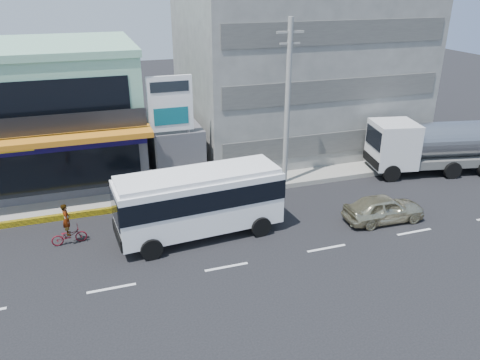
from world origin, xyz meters
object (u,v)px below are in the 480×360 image
motorcycle_rider (68,231)px  tanker_truck (432,145)px  billboard (171,110)px  sedan (384,208)px  minibus (199,198)px  satellite_dish (174,124)px  shop_building (38,116)px  utility_pole_near (287,105)px  concrete_building (297,52)px

motorcycle_rider → tanker_truck: bearing=5.6°
billboard → sedan: size_ratio=1.61×
minibus → motorcycle_rider: size_ratio=3.89×
satellite_dish → tanker_truck: size_ratio=0.16×
billboard → minibus: size_ratio=0.84×
shop_building → tanker_truck: size_ratio=1.35×
billboard → minibus: (0.11, -6.01, -2.91)m
utility_pole_near → sedan: size_ratio=2.33×
tanker_truck → concrete_building: bearing=125.9°
utility_pole_near → motorcycle_rider: size_ratio=4.72×
minibus → billboard: bearing=91.0°
concrete_building → tanker_truck: concrete_building is taller
utility_pole_near → shop_building: bearing=154.9°
minibus → sedan: minibus is taller
shop_building → sedan: bearing=-35.8°
utility_pole_near → sedan: (3.15, -5.85, -4.42)m
sedan → tanker_truck: 8.65m
concrete_building → motorcycle_rider: size_ratio=7.55×
minibus → motorcycle_rider: minibus is taller
utility_pole_near → tanker_truck: size_ratio=1.09×
minibus → motorcycle_rider: (-6.24, 1.17, -1.32)m
sedan → tanker_truck: bearing=-51.8°
concrete_building → utility_pole_near: 8.79m
concrete_building → satellite_dish: bearing=-158.2°
tanker_truck → billboard: bearing=171.0°
minibus → sedan: (9.54, -1.64, -1.29)m
satellite_dish → motorcycle_rider: satellite_dish is taller
satellite_dish → motorcycle_rider: (-6.63, -6.64, -2.88)m
concrete_building → satellite_dish: 11.30m
shop_building → satellite_dish: size_ratio=8.27×
shop_building → billboard: size_ratio=1.80×
shop_building → tanker_truck: 25.29m
shop_building → billboard: 8.92m
billboard → utility_pole_near: utility_pole_near is taller
concrete_building → motorcycle_rider: concrete_building is taller
satellite_dish → billboard: (-0.50, -1.80, 1.35)m
concrete_building → tanker_truck: size_ratio=1.74×
minibus → utility_pole_near: bearing=33.4°
satellite_dish → tanker_truck: satellite_dish is taller
billboard → motorcycle_rider: 8.88m
utility_pole_near → sedan: 7.98m
billboard → tanker_truck: (16.60, -2.63, -3.05)m
sedan → motorcycle_rider: size_ratio=2.03×
concrete_building → motorcycle_rider: 20.73m
minibus → motorcycle_rider: bearing=169.4°
billboard → tanker_truck: billboard is taller
satellite_dish → utility_pole_near: size_ratio=0.15×
utility_pole_near → billboard: bearing=164.5°
concrete_building → sedan: (-0.85, -13.45, -6.27)m
minibus → tanker_truck: bearing=11.6°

